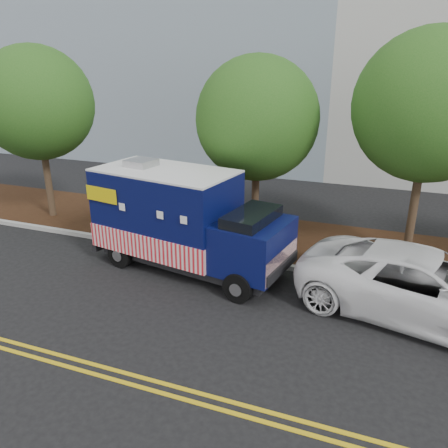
% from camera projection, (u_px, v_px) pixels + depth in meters
% --- Properties ---
extents(ground, '(120.00, 120.00, 0.00)m').
position_uv_depth(ground, '(195.00, 276.00, 13.00)').
color(ground, black).
rests_on(ground, ground).
extents(curb, '(120.00, 0.18, 0.15)m').
position_uv_depth(curb, '(212.00, 255.00, 14.20)').
color(curb, '#9E9E99').
rests_on(curb, ground).
extents(mulch_strip, '(120.00, 4.00, 0.15)m').
position_uv_depth(mulch_strip, '(234.00, 233.00, 16.04)').
color(mulch_strip, black).
rests_on(mulch_strip, ground).
extents(centerline_near, '(120.00, 0.10, 0.01)m').
position_uv_depth(centerline_near, '(108.00, 368.00, 9.10)').
color(centerline_near, gold).
rests_on(centerline_near, ground).
extents(centerline_far, '(120.00, 0.10, 0.01)m').
position_uv_depth(centerline_far, '(101.00, 376.00, 8.88)').
color(centerline_far, gold).
rests_on(centerline_far, ground).
extents(tree_a, '(4.17, 4.17, 6.62)m').
position_uv_depth(tree_a, '(37.00, 103.00, 16.12)').
color(tree_a, '#38281C').
rests_on(tree_a, ground).
extents(tree_b, '(4.16, 4.16, 6.26)m').
position_uv_depth(tree_b, '(257.00, 119.00, 14.62)').
color(tree_b, '#38281C').
rests_on(tree_b, ground).
extents(tree_c, '(4.45, 4.45, 6.99)m').
position_uv_depth(tree_c, '(430.00, 107.00, 12.66)').
color(tree_c, '#38281C').
rests_on(tree_c, ground).
extents(sign_post, '(0.06, 0.06, 2.40)m').
position_uv_depth(sign_post, '(160.00, 214.00, 14.64)').
color(sign_post, '#473828').
rests_on(sign_post, ground).
extents(food_truck, '(6.38, 3.25, 3.21)m').
position_uv_depth(food_truck, '(181.00, 222.00, 13.13)').
color(food_truck, black).
rests_on(food_truck, ground).
extents(white_car, '(6.57, 4.09, 1.70)m').
position_uv_depth(white_car, '(425.00, 287.00, 10.64)').
color(white_car, white).
rests_on(white_car, ground).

